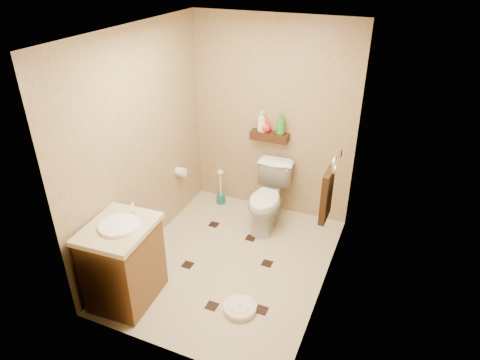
% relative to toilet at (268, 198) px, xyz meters
% --- Properties ---
extents(ground, '(2.50, 2.50, 0.00)m').
position_rel_toilet_xyz_m(ground, '(-0.12, -0.83, -0.38)').
color(ground, beige).
rests_on(ground, ground).
extents(wall_back, '(2.00, 0.04, 2.40)m').
position_rel_toilet_xyz_m(wall_back, '(-0.12, 0.42, 0.82)').
color(wall_back, tan).
rests_on(wall_back, ground).
extents(wall_front, '(2.00, 0.04, 2.40)m').
position_rel_toilet_xyz_m(wall_front, '(-0.12, -2.08, 0.82)').
color(wall_front, tan).
rests_on(wall_front, ground).
extents(wall_left, '(0.04, 2.50, 2.40)m').
position_rel_toilet_xyz_m(wall_left, '(-1.12, -0.83, 0.82)').
color(wall_left, tan).
rests_on(wall_left, ground).
extents(wall_right, '(0.04, 2.50, 2.40)m').
position_rel_toilet_xyz_m(wall_right, '(0.88, -0.83, 0.82)').
color(wall_right, tan).
rests_on(wall_right, ground).
extents(ceiling, '(2.00, 2.50, 0.02)m').
position_rel_toilet_xyz_m(ceiling, '(-0.12, -0.83, 2.02)').
color(ceiling, silver).
rests_on(ceiling, wall_back).
extents(wall_shelf, '(0.46, 0.14, 0.10)m').
position_rel_toilet_xyz_m(wall_shelf, '(-0.12, 0.34, 0.64)').
color(wall_shelf, '#391B0F').
rests_on(wall_shelf, wall_back).
extents(floor_accents, '(1.14, 1.34, 0.01)m').
position_rel_toilet_xyz_m(floor_accents, '(-0.09, -0.87, -0.38)').
color(floor_accents, black).
rests_on(floor_accents, ground).
extents(toilet, '(0.46, 0.76, 0.76)m').
position_rel_toilet_xyz_m(toilet, '(0.00, 0.00, 0.00)').
color(toilet, white).
rests_on(toilet, ground).
extents(vanity, '(0.60, 0.71, 0.96)m').
position_rel_toilet_xyz_m(vanity, '(-0.82, -1.69, 0.05)').
color(vanity, brown).
rests_on(vanity, ground).
extents(bathroom_scale, '(0.31, 0.31, 0.06)m').
position_rel_toilet_xyz_m(bathroom_scale, '(0.25, -1.43, -0.35)').
color(bathroom_scale, silver).
rests_on(bathroom_scale, ground).
extents(toilet_brush, '(0.11, 0.11, 0.50)m').
position_rel_toilet_xyz_m(toilet_brush, '(-0.74, 0.24, -0.20)').
color(toilet_brush, '#19655A').
rests_on(toilet_brush, ground).
extents(towel_ring, '(0.12, 0.30, 0.76)m').
position_rel_toilet_xyz_m(towel_ring, '(0.79, -0.58, 0.57)').
color(towel_ring, silver).
rests_on(towel_ring, wall_right).
extents(toilet_paper, '(0.12, 0.11, 0.12)m').
position_rel_toilet_xyz_m(toilet_paper, '(-1.06, -0.18, 0.22)').
color(toilet_paper, silver).
rests_on(toilet_paper, wall_left).
extents(bottle_a, '(0.10, 0.10, 0.25)m').
position_rel_toilet_xyz_m(bottle_a, '(-0.23, 0.34, 0.82)').
color(bottle_a, white).
rests_on(bottle_a, wall_shelf).
extents(bottle_b, '(0.10, 0.10, 0.16)m').
position_rel_toilet_xyz_m(bottle_b, '(-0.19, 0.34, 0.77)').
color(bottle_b, gold).
rests_on(bottle_b, wall_shelf).
extents(bottle_c, '(0.16, 0.16, 0.15)m').
position_rel_toilet_xyz_m(bottle_c, '(-0.17, 0.34, 0.77)').
color(bottle_c, red).
rests_on(bottle_c, wall_shelf).
extents(bottle_d, '(0.11, 0.11, 0.26)m').
position_rel_toilet_xyz_m(bottle_d, '(0.01, 0.34, 0.82)').
color(bottle_d, '#2D8930').
rests_on(bottle_d, wall_shelf).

